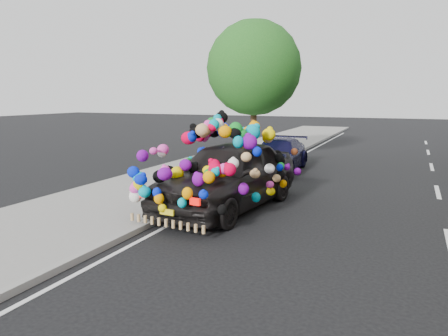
# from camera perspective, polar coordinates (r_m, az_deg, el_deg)

# --- Properties ---
(ground) EXTENTS (100.00, 100.00, 0.00)m
(ground) POSITION_cam_1_polar(r_m,az_deg,el_deg) (9.94, 6.13, -7.12)
(ground) COLOR black
(ground) RESTS_ON ground
(sidewalk) EXTENTS (4.00, 60.00, 0.12)m
(sidewalk) POSITION_cam_1_polar(r_m,az_deg,el_deg) (11.87, -14.15, -4.32)
(sidewalk) COLOR gray
(sidewalk) RESTS_ON ground
(kerb) EXTENTS (0.15, 60.00, 0.13)m
(kerb) POSITION_cam_1_polar(r_m,az_deg,el_deg) (10.82, -5.88, -5.39)
(kerb) COLOR gray
(kerb) RESTS_ON ground
(tree_near_sidewalk) EXTENTS (4.20, 4.20, 6.13)m
(tree_near_sidewalk) POSITION_cam_1_polar(r_m,az_deg,el_deg) (19.78, 3.96, 12.89)
(tree_near_sidewalk) COLOR #332114
(tree_near_sidewalk) RESTS_ON ground
(plush_art_car) EXTENTS (2.95, 5.44, 2.36)m
(plush_art_car) POSITION_cam_1_polar(r_m,az_deg,el_deg) (10.94, 0.52, 1.00)
(plush_art_car) COLOR black
(plush_art_car) RESTS_ON ground
(navy_sedan) EXTENTS (1.87, 4.26, 1.22)m
(navy_sedan) POSITION_cam_1_polar(r_m,az_deg,el_deg) (16.56, 7.06, 1.68)
(navy_sedan) COLOR black
(navy_sedan) RESTS_ON ground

